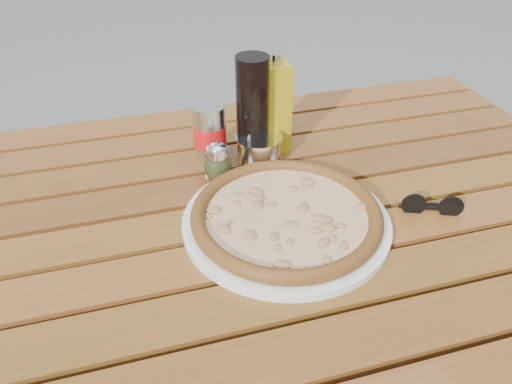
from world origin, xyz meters
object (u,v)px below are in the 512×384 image
object	(u,v)px
soda_can	(210,133)
plate	(286,222)
olive_oil_cruet	(275,107)
table	(259,243)
sunglasses	(432,206)
pepper_shaker	(211,144)
dark_bottle	(253,110)
parmesan_tin	(259,149)
oregano_shaker	(218,163)
pizza	(286,215)

from	to	relation	value
soda_can	plate	bearing A→B (deg)	-72.73
plate	olive_oil_cruet	world-z (taller)	olive_oil_cruet
table	olive_oil_cruet	world-z (taller)	olive_oil_cruet
soda_can	sunglasses	xyz separation A→B (m)	(0.34, -0.29, -0.04)
pepper_shaker	dark_bottle	size ratio (longest dim) A/B	0.37
dark_bottle	parmesan_tin	bearing A→B (deg)	-66.34
oregano_shaker	pizza	bearing A→B (deg)	-64.30
table	oregano_shaker	world-z (taller)	oregano_shaker
plate	sunglasses	bearing A→B (deg)	-8.59
plate	soda_can	size ratio (longest dim) A/B	3.00
pepper_shaker	sunglasses	distance (m)	0.44
plate	sunglasses	size ratio (longest dim) A/B	3.29
oregano_shaker	olive_oil_cruet	world-z (taller)	olive_oil_cruet
table	olive_oil_cruet	xyz separation A→B (m)	(0.09, 0.21, 0.17)
sunglasses	soda_can	bearing A→B (deg)	161.67
plate	olive_oil_cruet	size ratio (longest dim) A/B	1.71
pepper_shaker	parmesan_tin	world-z (taller)	pepper_shaker
oregano_shaker	sunglasses	xyz separation A→B (m)	(0.34, -0.21, -0.02)
soda_can	pizza	bearing A→B (deg)	-72.73
oregano_shaker	parmesan_tin	distance (m)	0.10
pepper_shaker	soda_can	bearing A→B (deg)	95.54
oregano_shaker	soda_can	world-z (taller)	soda_can
table	dark_bottle	xyz separation A→B (m)	(0.04, 0.18, 0.19)
table	sunglasses	size ratio (longest dim) A/B	12.81
soda_can	parmesan_tin	xyz separation A→B (m)	(0.09, -0.04, -0.03)
plate	oregano_shaker	bearing A→B (deg)	115.70
plate	parmesan_tin	bearing A→B (deg)	86.48
pizza	pepper_shaker	distance (m)	0.26
dark_bottle	sunglasses	xyz separation A→B (m)	(0.26, -0.27, -0.09)
table	sunglasses	distance (m)	0.32
plate	parmesan_tin	xyz separation A→B (m)	(0.01, 0.21, 0.02)
table	sunglasses	xyz separation A→B (m)	(0.30, -0.09, 0.09)
dark_bottle	soda_can	xyz separation A→B (m)	(-0.08, 0.02, -0.05)
pizza	oregano_shaker	distance (m)	0.19
plate	oregano_shaker	distance (m)	0.19
olive_oil_cruet	parmesan_tin	xyz separation A→B (m)	(-0.05, -0.04, -0.07)
plate	sunglasses	world-z (taller)	sunglasses
dark_bottle	sunglasses	distance (m)	0.38
plate	pepper_shaker	xyz separation A→B (m)	(-0.08, 0.25, 0.03)
table	pizza	size ratio (longest dim) A/B	3.35
olive_oil_cruet	parmesan_tin	bearing A→B (deg)	-136.88
plate	soda_can	bearing A→B (deg)	107.27
plate	dark_bottle	distance (m)	0.25
dark_bottle	olive_oil_cruet	bearing A→B (deg)	25.37
soda_can	olive_oil_cruet	world-z (taller)	olive_oil_cruet
pizza	dark_bottle	world-z (taller)	dark_bottle
dark_bottle	table	bearing A→B (deg)	-102.30
table	pizza	bearing A→B (deg)	-54.79
sunglasses	dark_bottle	bearing A→B (deg)	155.84
oregano_shaker	olive_oil_cruet	xyz separation A→B (m)	(0.14, 0.09, 0.06)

